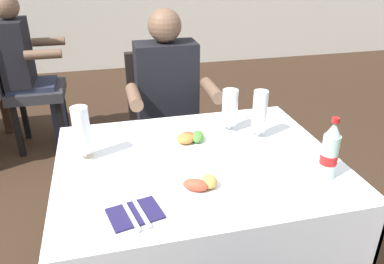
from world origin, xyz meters
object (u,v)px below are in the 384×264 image
(beer_glass_middle, at_px, (259,115))
(cola_bottle_primary, at_px, (330,152))
(napkin_cutlery_set, at_px, (135,213))
(plate_far_diner, at_px, (191,139))
(seated_diner_far, at_px, (169,105))
(plate_near_camera, at_px, (205,189))
(background_chair_right, at_px, (23,85))
(background_patron, at_px, (26,66))
(main_dining_table, at_px, (197,193))
(beer_glass_left, at_px, (82,132))
(chair_far_diner_seat, at_px, (164,121))
(beer_glass_right, at_px, (230,110))

(beer_glass_middle, xyz_separation_m, cola_bottle_primary, (0.12, -0.38, -0.01))
(napkin_cutlery_set, bearing_deg, plate_far_diner, 56.18)
(seated_diner_far, height_order, plate_near_camera, seated_diner_far)
(background_chair_right, xyz_separation_m, background_patron, (0.05, -0.00, 0.16))
(napkin_cutlery_set, height_order, background_patron, background_patron)
(main_dining_table, xyz_separation_m, beer_glass_middle, (0.33, 0.13, 0.28))
(plate_near_camera, height_order, beer_glass_left, beer_glass_left)
(beer_glass_left, height_order, beer_glass_middle, beer_glass_left)
(chair_far_diner_seat, distance_m, napkin_cutlery_set, 1.21)
(beer_glass_left, distance_m, background_patron, 1.78)
(beer_glass_middle, bearing_deg, background_chair_right, 127.81)
(beer_glass_left, xyz_separation_m, beer_glass_middle, (0.78, 0.01, -0.01))
(plate_near_camera, distance_m, background_patron, 2.25)
(seated_diner_far, distance_m, beer_glass_left, 0.80)
(seated_diner_far, xyz_separation_m, plate_near_camera, (-0.05, -0.98, 0.06))
(beer_glass_right, bearing_deg, plate_far_diner, -156.72)
(seated_diner_far, height_order, background_chair_right, seated_diner_far)
(cola_bottle_primary, distance_m, background_chair_right, 2.54)
(background_patron, bearing_deg, cola_bottle_primary, -56.19)
(main_dining_table, relative_size, chair_far_diner_seat, 1.20)
(seated_diner_far, xyz_separation_m, plate_far_diner, (-0.01, -0.60, 0.07))
(plate_far_diner, distance_m, beer_glass_right, 0.25)
(beer_glass_left, height_order, napkin_cutlery_set, beer_glass_left)
(main_dining_table, distance_m, chair_far_diner_seat, 0.85)
(main_dining_table, bearing_deg, cola_bottle_primary, -28.65)
(beer_glass_middle, xyz_separation_m, napkin_cutlery_set, (-0.62, -0.44, -0.11))
(main_dining_table, height_order, beer_glass_middle, beer_glass_middle)
(background_patron, bearing_deg, seated_diner_far, -48.71)
(beer_glass_right, bearing_deg, main_dining_table, -132.71)
(plate_near_camera, height_order, beer_glass_right, beer_glass_right)
(beer_glass_middle, bearing_deg, plate_far_diner, 178.21)
(beer_glass_middle, relative_size, beer_glass_right, 1.10)
(seated_diner_far, distance_m, napkin_cutlery_set, 1.09)
(plate_far_diner, distance_m, napkin_cutlery_set, 0.54)
(beer_glass_middle, height_order, cola_bottle_primary, cola_bottle_primary)
(plate_near_camera, bearing_deg, cola_bottle_primary, -1.03)
(chair_far_diner_seat, bearing_deg, cola_bottle_primary, -67.72)
(napkin_cutlery_set, xyz_separation_m, background_patron, (-0.64, 2.13, -0.05))
(chair_far_diner_seat, distance_m, beer_glass_right, 0.72)
(beer_glass_middle, relative_size, background_chair_right, 0.23)
(plate_far_diner, xyz_separation_m, napkin_cutlery_set, (-0.30, -0.45, -0.02))
(chair_far_diner_seat, xyz_separation_m, seated_diner_far, (0.01, -0.11, 0.16))
(background_patron, bearing_deg, beer_glass_right, -53.98)
(beer_glass_right, distance_m, background_patron, 1.97)
(plate_near_camera, xyz_separation_m, beer_glass_left, (-0.42, 0.36, 0.10))
(main_dining_table, height_order, seated_diner_far, seated_diner_far)
(plate_near_camera, distance_m, beer_glass_right, 0.54)
(chair_far_diner_seat, relative_size, napkin_cutlery_set, 4.94)
(beer_glass_right, height_order, cola_bottle_primary, cola_bottle_primary)
(main_dining_table, bearing_deg, beer_glass_right, 47.29)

